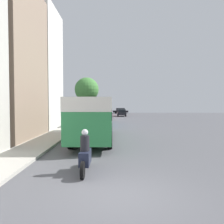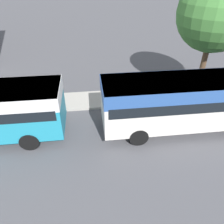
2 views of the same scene
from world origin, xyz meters
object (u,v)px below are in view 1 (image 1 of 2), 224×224
Objects in this scene: bus_rear at (105,107)px; car_far_curb at (121,113)px; bus_lead at (94,113)px; car_crossing at (120,111)px; motorcycle_behind_lead at (85,155)px; pedestrian_near_curb at (74,117)px; bus_following at (99,110)px; bus_third_in_line at (104,108)px.

bus_rear reaches higher than car_far_curb.
car_crossing is at bearing 85.32° from bus_lead.
bus_rear is at bearing 90.62° from motorcycle_behind_lead.
bus_rear is at bearing 81.14° from pedestrian_near_curb.
bus_following is 5.70× the size of pedestrian_near_curb.
car_crossing is 1.06× the size of car_far_curb.
bus_lead is 1.18× the size of bus_following.
bus_third_in_line is at bearing -88.80° from bus_rear.
bus_following is 33.45m from car_crossing.
pedestrian_near_curb is (-3.77, 12.92, -1.03)m from bus_lead.
car_crossing is at bearing 67.37° from bus_rear.
bus_following reaches higher than pedestrian_near_curb.
bus_rear reaches higher than car_crossing.
pedestrian_near_curb is (-4.02, 20.82, 0.28)m from motorcycle_behind_lead.
car_far_curb is at bearing 79.11° from bus_following.
bus_lead is at bearing -90.10° from bus_third_in_line.
car_crossing is at bearing 83.13° from bus_following.
bus_rear is (0.08, 23.81, -0.02)m from bus_following.
bus_third_in_line reaches higher than car_far_curb.
bus_lead is 1.16× the size of bus_third_in_line.
motorcycle_behind_lead is (0.21, -31.01, -1.30)m from bus_third_in_line.
car_far_curb is (3.74, 19.43, -1.12)m from bus_following.
bus_third_in_line is at bearing 90.39° from motorcycle_behind_lead.
bus_following is (-0.31, 11.87, -0.08)m from bus_lead.
pedestrian_near_curb is at bearing 100.93° from motorcycle_behind_lead.
motorcycle_behind_lead is 39.33m from car_far_curb.
motorcycle_behind_lead is 1.40× the size of pedestrian_near_curb.
bus_following reaches higher than car_crossing.
car_crossing is (3.91, 9.39, -1.10)m from bus_rear.
bus_lead is at bearing 83.74° from car_far_curb.
bus_third_in_line is 0.92× the size of bus_rear.
bus_following reaches higher than motorcycle_behind_lead.
bus_following reaches higher than bus_rear.
bus_rear is (-0.22, 35.68, -0.10)m from bus_lead.
bus_lead is 11.88m from bus_following.
motorcycle_behind_lead is at bearing 85.36° from car_far_curb.
bus_third_in_line is 10.93m from pedestrian_near_curb.
bus_lead reaches higher than bus_rear.
bus_rear is 2.33× the size of car_crossing.
bus_following is at bearing 79.11° from car_far_curb.
motorcycle_behind_lead is at bearing -88.39° from bus_following.
car_far_curb is at bearing 68.61° from pedestrian_near_curb.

